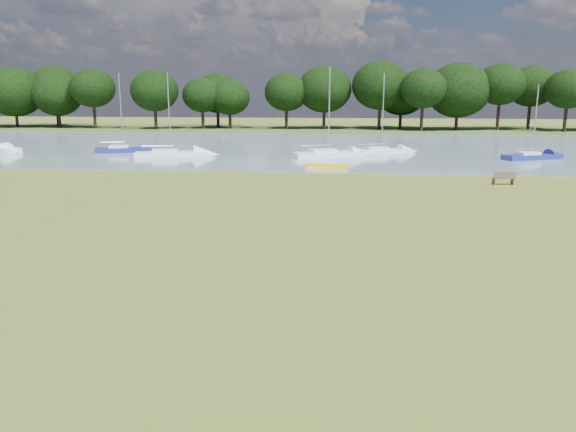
# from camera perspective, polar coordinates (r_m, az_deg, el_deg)

# --- Properties ---
(ground) EXTENTS (220.00, 220.00, 0.00)m
(ground) POSITION_cam_1_polar(r_m,az_deg,el_deg) (22.13, 2.95, -3.92)
(ground) COLOR olive
(river) EXTENTS (220.00, 40.00, 0.10)m
(river) POSITION_cam_1_polar(r_m,az_deg,el_deg) (63.51, 4.80, 6.93)
(river) COLOR gray
(river) RESTS_ON ground
(far_bank) EXTENTS (220.00, 20.00, 0.40)m
(far_bank) POSITION_cam_1_polar(r_m,az_deg,el_deg) (93.41, 5.11, 8.76)
(far_bank) COLOR #4C6626
(far_bank) RESTS_ON ground
(riverbank_bench) EXTENTS (1.52, 0.63, 0.91)m
(riverbank_bench) POSITION_cam_1_polar(r_m,az_deg,el_deg) (40.91, 21.08, 3.60)
(riverbank_bench) COLOR brown
(riverbank_bench) RESTS_ON ground
(kayak) EXTENTS (3.47, 1.48, 0.34)m
(kayak) POSITION_cam_1_polar(r_m,az_deg,el_deg) (46.27, 3.98, 5.08)
(kayak) COLOR yellow
(kayak) RESTS_ON river
(tree_line) EXTENTS (116.86, 8.82, 10.67)m
(tree_line) POSITION_cam_1_polar(r_m,az_deg,el_deg) (90.26, -3.26, 12.71)
(tree_line) COLOR black
(tree_line) RESTS_ON far_bank
(sailboat_1) EXTENTS (7.00, 4.36, 8.39)m
(sailboat_1) POSITION_cam_1_polar(r_m,az_deg,el_deg) (53.73, 4.06, 6.48)
(sailboat_1) COLOR white
(sailboat_1) RESTS_ON river
(sailboat_3) EXTENTS (7.03, 3.43, 7.89)m
(sailboat_3) POSITION_cam_1_polar(r_m,az_deg,el_deg) (55.35, -11.90, 6.35)
(sailboat_3) COLOR white
(sailboat_3) RESTS_ON river
(sailboat_4) EXTENTS (6.09, 3.65, 7.88)m
(sailboat_4) POSITION_cam_1_polar(r_m,az_deg,el_deg) (57.50, 9.43, 6.68)
(sailboat_4) COLOR white
(sailboat_4) RESTS_ON river
(sailboat_7) EXTENTS (5.86, 3.73, 6.76)m
(sailboat_7) POSITION_cam_1_polar(r_m,az_deg,el_deg) (56.76, 23.50, 5.72)
(sailboat_7) COLOR navy
(sailboat_7) RESTS_ON river
(sailboat_8) EXTENTS (5.68, 2.94, 7.93)m
(sailboat_8) POSITION_cam_1_polar(r_m,az_deg,el_deg) (60.30, -16.45, 6.64)
(sailboat_8) COLOR navy
(sailboat_8) RESTS_ON river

